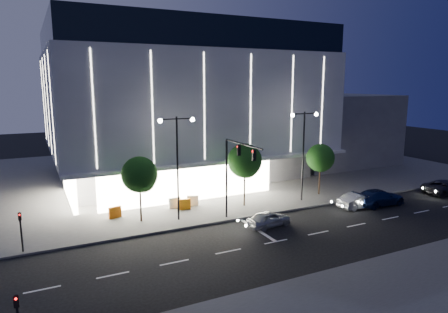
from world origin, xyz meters
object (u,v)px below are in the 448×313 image
car_second (359,201)px  barrier_b (174,203)px  ped_signal_far (21,228)px  traffic_mast (234,165)px  tree_mid (245,163)px  car_third (379,198)px  tree_right (320,159)px  street_lamp_east (304,143)px  barrier_d (193,201)px  street_lamp_west (177,153)px  barrier_c (185,204)px  barrier_a (115,212)px  car_lead (269,219)px  car_fourth (447,187)px  tree_left (140,177)px

car_second → barrier_b: car_second is taller
ped_signal_far → barrier_b: size_ratio=2.73×
traffic_mast → barrier_b: traffic_mast is taller
ped_signal_far → car_second: ped_signal_far is taller
tree_mid → car_third: (11.95, -5.31, -3.55)m
tree_mid → barrier_b: (-6.29, 2.17, -3.68)m
barrier_b → tree_right: bearing=-9.3°
street_lamp_east → barrier_d: street_lamp_east is taller
street_lamp_west → barrier_c: bearing=58.7°
car_third → barrier_a: car_third is taller
barrier_a → car_third: bearing=-30.4°
street_lamp_east → barrier_b: bearing=165.4°
car_lead → car_fourth: bearing=-97.2°
ped_signal_far → car_third: (30.97, -2.79, -1.10)m
street_lamp_east → car_second: 7.58m
street_lamp_east → ped_signal_far: (-25.00, -1.50, -4.07)m
street_lamp_west → barrier_c: 5.97m
street_lamp_west → car_third: (18.97, -4.29, -5.17)m
street_lamp_east → barrier_d: bearing=163.5°
street_lamp_east → barrier_a: 18.81m
traffic_mast → car_second: traffic_mast is taller
car_second → barrier_a: 22.57m
car_second → car_lead: bearing=90.8°
street_lamp_west → traffic_mast: bearing=-33.6°
traffic_mast → tree_mid: 4.82m
street_lamp_west → car_lead: size_ratio=2.30×
car_second → street_lamp_east: bearing=40.1°
car_lead → barrier_d: car_lead is taller
street_lamp_west → car_second: (16.67, -4.08, -5.23)m
street_lamp_west → barrier_a: size_ratio=8.18×
car_third → tree_left: bearing=77.7°
car_fourth → barrier_d: size_ratio=4.88×
ped_signal_far → car_lead: size_ratio=0.77×
tree_left → barrier_b: size_ratio=5.20×
street_lamp_west → car_fourth: (28.72, -4.53, -5.21)m
tree_mid → car_second: tree_mid is taller
ped_signal_far → car_fourth: 40.84m
street_lamp_east → car_third: 8.99m
car_third → traffic_mast: bearing=85.1°
street_lamp_west → car_lead: street_lamp_west is taller
ped_signal_far → tree_left: size_ratio=0.52×
barrier_b → barrier_d: 1.81m
car_lead → barrier_b: car_lead is taller
barrier_c → barrier_a: bearing=-174.4°
traffic_mast → tree_right: (12.03, 3.68, -1.14)m
barrier_a → barrier_d: 7.37m
street_lamp_west → car_third: bearing=-12.8°
ped_signal_far → car_third: 31.12m
street_lamp_east → car_second: (3.67, -4.08, -5.23)m
car_third → car_fourth: car_third is taller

